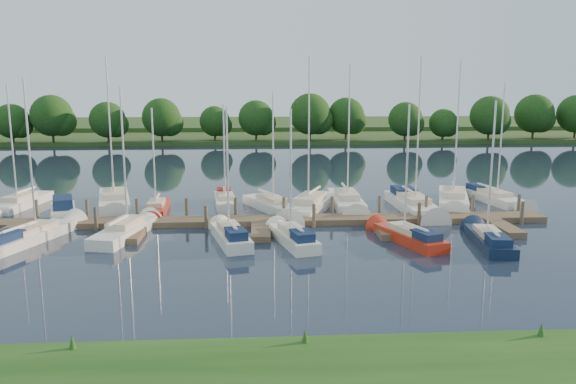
{
  "coord_description": "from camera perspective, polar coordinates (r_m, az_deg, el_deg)",
  "views": [
    {
      "loc": [
        -0.34,
        -29.85,
        9.37
      ],
      "look_at": [
        1.94,
        8.0,
        2.2
      ],
      "focal_mm": 35.0,
      "sensor_mm": 36.0,
      "label": 1
    }
  ],
  "objects": [
    {
      "name": "sailboat_n_5",
      "position": [
        43.01,
        -1.66,
        -1.5
      ],
      "size": [
        4.34,
        7.04,
        9.4
      ],
      "rotation": [
        0.0,
        0.0,
        3.6
      ],
      "color": "white",
      "rests_on": "ground"
    },
    {
      "name": "motorboat",
      "position": [
        44.11,
        -21.86,
        -1.86
      ],
      "size": [
        3.2,
        5.88,
        1.74
      ],
      "rotation": [
        0.0,
        0.0,
        3.47
      ],
      "color": "white",
      "rests_on": "ground"
    },
    {
      "name": "sailboat_n_6",
      "position": [
        42.61,
        2.18,
        -1.62
      ],
      "size": [
        5.01,
        9.26,
        11.96
      ],
      "rotation": [
        0.0,
        0.0,
        2.76
      ],
      "color": "white",
      "rests_on": "ground"
    },
    {
      "name": "sailboat_s_0",
      "position": [
        38.08,
        -24.55,
        -4.05
      ],
      "size": [
        4.12,
        8.09,
        10.22
      ],
      "rotation": [
        0.0,
        0.0,
        -0.34
      ],
      "color": "white",
      "rests_on": "ground"
    },
    {
      "name": "sailboat_s_4",
      "position": [
        35.11,
        12.07,
        -4.48
      ],
      "size": [
        3.42,
        6.71,
        8.67
      ],
      "rotation": [
        0.0,
        0.0,
        0.34
      ],
      "color": "#B52510",
      "rests_on": "ground"
    },
    {
      "name": "sailboat_s_1",
      "position": [
        37.07,
        -16.13,
        -3.92
      ],
      "size": [
        3.13,
        7.61,
        9.73
      ],
      "rotation": [
        0.0,
        0.0,
        -0.22
      ],
      "color": "white",
      "rests_on": "ground"
    },
    {
      "name": "sailboat_n_3",
      "position": [
        43.21,
        -13.22,
        -1.74
      ],
      "size": [
        1.77,
        6.33,
        8.15
      ],
      "rotation": [
        0.0,
        0.0,
        3.19
      ],
      "color": "#B52510",
      "rests_on": "ground"
    },
    {
      "name": "sailboat_n_4",
      "position": [
        44.96,
        -6.41,
        -0.98
      ],
      "size": [
        2.1,
        6.52,
        8.36
      ],
      "rotation": [
        0.0,
        0.0,
        3.25
      ],
      "color": "white",
      "rests_on": "ground"
    },
    {
      "name": "sailboat_n_7",
      "position": [
        44.48,
        5.99,
        -1.14
      ],
      "size": [
        2.23,
        8.94,
        11.48
      ],
      "rotation": [
        0.0,
        0.0,
        3.13
      ],
      "color": "white",
      "rests_on": "ground"
    },
    {
      "name": "mooring_pilings",
      "position": [
        39.28,
        -2.87,
        -2.21
      ],
      "size": [
        38.24,
        2.84,
        2.0
      ],
      "color": "#473D33",
      "rests_on": "ground"
    },
    {
      "name": "distant_hill",
      "position": [
        130.14,
        -3.32,
        6.87
      ],
      "size": [
        220.0,
        40.0,
        1.4
      ],
      "primitive_type": "cube",
      "color": "#385324",
      "rests_on": "ground"
    },
    {
      "name": "treeline",
      "position": [
        92.45,
        -3.99,
        7.46
      ],
      "size": [
        147.22,
        8.94,
        8.08
      ],
      "color": "#38281C",
      "rests_on": "ground"
    },
    {
      "name": "sailboat_s_5",
      "position": [
        35.82,
        19.68,
        -4.59
      ],
      "size": [
        2.44,
        7.03,
        8.88
      ],
      "rotation": [
        0.0,
        0.0,
        -0.14
      ],
      "color": "#0F1C34",
      "rests_on": "ground"
    },
    {
      "name": "dock",
      "position": [
        38.28,
        -2.84,
        -3.17
      ],
      "size": [
        40.0,
        6.0,
        0.4
      ],
      "color": "#4D3A2B",
      "rests_on": "ground"
    },
    {
      "name": "sailboat_n_10",
      "position": [
        48.97,
        20.19,
        -0.62
      ],
      "size": [
        3.18,
        7.97,
        10.01
      ],
      "rotation": [
        0.0,
        0.0,
        3.34
      ],
      "color": "white",
      "rests_on": "ground"
    },
    {
      "name": "sailboat_s_3",
      "position": [
        34.07,
        0.48,
        -4.69
      ],
      "size": [
        2.85,
        6.54,
        8.45
      ],
      "rotation": [
        0.0,
        0.0,
        0.25
      ],
      "color": "white",
      "rests_on": "ground"
    },
    {
      "name": "sailboat_s_2",
      "position": [
        34.48,
        -5.89,
        -4.55
      ],
      "size": [
        2.85,
        6.6,
        8.58
      ],
      "rotation": [
        0.0,
        0.0,
        0.25
      ],
      "color": "white",
      "rests_on": "ground"
    },
    {
      "name": "sailboat_n_8",
      "position": [
        44.15,
        12.6,
        -1.37
      ],
      "size": [
        2.5,
        9.38,
        11.9
      ],
      "rotation": [
        0.0,
        0.0,
        3.18
      ],
      "color": "white",
      "rests_on": "ground"
    },
    {
      "name": "sailboat_n_2",
      "position": [
        46.56,
        -17.23,
        -1.04
      ],
      "size": [
        4.13,
        9.53,
        12.03
      ],
      "rotation": [
        0.0,
        0.0,
        3.39
      ],
      "color": "white",
      "rests_on": "ground"
    },
    {
      "name": "sailboat_n_9",
      "position": [
        47.03,
        16.42,
        -0.88
      ],
      "size": [
        4.55,
        9.26,
        11.8
      ],
      "rotation": [
        0.0,
        0.0,
        2.82
      ],
      "color": "white",
      "rests_on": "ground"
    },
    {
      "name": "ground",
      "position": [
        31.29,
        -2.68,
        -6.73
      ],
      "size": [
        260.0,
        260.0,
        0.0
      ],
      "primitive_type": "plane",
      "color": "#181F30",
      "rests_on": "ground"
    },
    {
      "name": "far_shore",
      "position": [
        105.25,
        -3.27,
        5.75
      ],
      "size": [
        180.0,
        30.0,
        0.6
      ],
      "primitive_type": "cube",
      "color": "#254119",
      "rests_on": "ground"
    },
    {
      "name": "sailboat_n_0",
      "position": [
        48.63,
        -25.63,
        -1.14
      ],
      "size": [
        2.79,
        7.88,
        9.98
      ],
      "rotation": [
        0.0,
        0.0,
        3.0
      ],
      "color": "white",
      "rests_on": "ground"
    }
  ]
}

